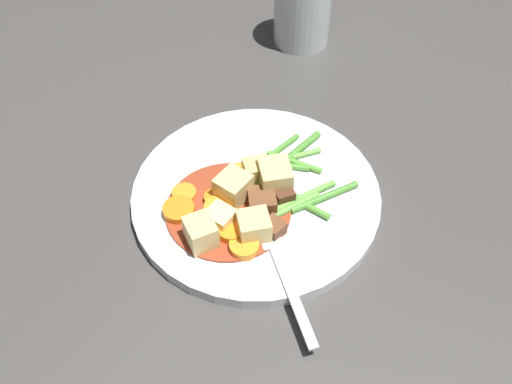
% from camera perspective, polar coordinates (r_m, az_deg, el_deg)
% --- Properties ---
extents(ground_plane, '(3.00, 3.00, 0.00)m').
position_cam_1_polar(ground_plane, '(0.66, 0.00, -0.83)').
color(ground_plane, '#423F3D').
extents(dinner_plate, '(0.28, 0.28, 0.01)m').
position_cam_1_polar(dinner_plate, '(0.66, 0.00, -0.42)').
color(dinner_plate, white).
rests_on(dinner_plate, ground_plane).
extents(stew_sauce, '(0.14, 0.14, 0.00)m').
position_cam_1_polar(stew_sauce, '(0.64, -2.70, -1.72)').
color(stew_sauce, '#93381E').
rests_on(stew_sauce, dinner_plate).
extents(carrot_slice_0, '(0.04, 0.04, 0.01)m').
position_cam_1_polar(carrot_slice_0, '(0.66, -1.30, 1.58)').
color(carrot_slice_0, orange).
rests_on(carrot_slice_0, dinner_plate).
extents(carrot_slice_1, '(0.03, 0.03, 0.01)m').
position_cam_1_polar(carrot_slice_1, '(0.64, -3.95, -0.73)').
color(carrot_slice_1, orange).
rests_on(carrot_slice_1, dinner_plate).
extents(carrot_slice_2, '(0.04, 0.04, 0.01)m').
position_cam_1_polar(carrot_slice_2, '(0.63, -7.46, -1.78)').
color(carrot_slice_2, orange).
rests_on(carrot_slice_2, dinner_plate).
extents(carrot_slice_3, '(0.03, 0.03, 0.01)m').
position_cam_1_polar(carrot_slice_3, '(0.63, -3.66, -1.76)').
color(carrot_slice_3, orange).
rests_on(carrot_slice_3, dinner_plate).
extents(carrot_slice_4, '(0.04, 0.04, 0.01)m').
position_cam_1_polar(carrot_slice_4, '(0.60, -1.15, -5.27)').
color(carrot_slice_4, orange).
rests_on(carrot_slice_4, dinner_plate).
extents(carrot_slice_5, '(0.04, 0.04, 0.01)m').
position_cam_1_polar(carrot_slice_5, '(0.65, -6.95, -0.19)').
color(carrot_slice_5, orange).
rests_on(carrot_slice_5, dinner_plate).
extents(carrot_slice_6, '(0.04, 0.04, 0.01)m').
position_cam_1_polar(carrot_slice_6, '(0.61, -2.42, -3.78)').
color(carrot_slice_6, orange).
rests_on(carrot_slice_6, dinner_plate).
extents(potato_chunk_0, '(0.05, 0.05, 0.04)m').
position_cam_1_polar(potato_chunk_0, '(0.64, 1.84, 1.36)').
color(potato_chunk_0, '#E5CC7A').
rests_on(potato_chunk_0, dinner_plate).
extents(potato_chunk_1, '(0.04, 0.04, 0.03)m').
position_cam_1_polar(potato_chunk_1, '(0.60, -5.50, -3.87)').
color(potato_chunk_1, '#E5CC7A').
rests_on(potato_chunk_1, dinner_plate).
extents(potato_chunk_2, '(0.03, 0.03, 0.02)m').
position_cam_1_polar(potato_chunk_2, '(0.62, -3.41, -2.57)').
color(potato_chunk_2, '#EAD68C').
rests_on(potato_chunk_2, dinner_plate).
extents(potato_chunk_3, '(0.04, 0.04, 0.03)m').
position_cam_1_polar(potato_chunk_3, '(0.60, -0.21, -3.38)').
color(potato_chunk_3, '#E5CC7A').
rests_on(potato_chunk_3, dinner_plate).
extents(potato_chunk_4, '(0.04, 0.04, 0.03)m').
position_cam_1_polar(potato_chunk_4, '(0.65, 0.07, 1.95)').
color(potato_chunk_4, '#DBBC6B').
rests_on(potato_chunk_4, dinner_plate).
extents(potato_chunk_5, '(0.03, 0.03, 0.03)m').
position_cam_1_polar(potato_chunk_5, '(0.63, -2.20, 0.34)').
color(potato_chunk_5, '#E5CC7A').
rests_on(potato_chunk_5, dinner_plate).
extents(meat_chunk_0, '(0.03, 0.03, 0.02)m').
position_cam_1_polar(meat_chunk_0, '(0.64, 2.56, -0.09)').
color(meat_chunk_0, '#4C2B19').
rests_on(meat_chunk_0, dinner_plate).
extents(meat_chunk_1, '(0.04, 0.04, 0.02)m').
position_cam_1_polar(meat_chunk_1, '(0.63, 0.58, -0.95)').
color(meat_chunk_1, brown).
rests_on(meat_chunk_1, dinner_plate).
extents(meat_chunk_2, '(0.02, 0.02, 0.02)m').
position_cam_1_polar(meat_chunk_2, '(0.61, 1.72, -3.48)').
color(meat_chunk_2, brown).
rests_on(meat_chunk_2, dinner_plate).
extents(green_bean_0, '(0.06, 0.03, 0.01)m').
position_cam_1_polar(green_bean_0, '(0.64, 3.78, -1.32)').
color(green_bean_0, '#66AD42').
rests_on(green_bean_0, dinner_plate).
extents(green_bean_1, '(0.08, 0.04, 0.01)m').
position_cam_1_polar(green_bean_1, '(0.65, 6.62, -0.49)').
color(green_bean_1, '#4C8E33').
rests_on(green_bean_1, dinner_plate).
extents(green_bean_2, '(0.02, 0.07, 0.01)m').
position_cam_1_polar(green_bean_2, '(0.68, 3.71, 2.92)').
color(green_bean_2, '#599E38').
rests_on(green_bean_2, dinner_plate).
extents(green_bean_3, '(0.05, 0.06, 0.01)m').
position_cam_1_polar(green_bean_3, '(0.65, 1.06, -0.23)').
color(green_bean_3, '#4C8E33').
rests_on(green_bean_3, dinner_plate).
extents(green_bean_4, '(0.01, 0.06, 0.01)m').
position_cam_1_polar(green_bean_4, '(0.64, 4.87, -1.29)').
color(green_bean_4, '#599E38').
rests_on(green_bean_4, dinner_plate).
extents(green_bean_5, '(0.04, 0.06, 0.01)m').
position_cam_1_polar(green_bean_5, '(0.68, 2.53, 2.67)').
color(green_bean_5, '#4C8E33').
rests_on(green_bean_5, dinner_plate).
extents(green_bean_6, '(0.06, 0.01, 0.01)m').
position_cam_1_polar(green_bean_6, '(0.70, 4.41, 4.52)').
color(green_bean_6, '#4C8E33').
rests_on(green_bean_6, dinner_plate).
extents(green_bean_7, '(0.05, 0.01, 0.01)m').
position_cam_1_polar(green_bean_7, '(0.70, 2.61, 4.40)').
color(green_bean_7, '#4C8E33').
rests_on(green_bean_7, dinner_plate).
extents(green_bean_8, '(0.07, 0.04, 0.01)m').
position_cam_1_polar(green_bean_8, '(0.68, 3.59, 3.25)').
color(green_bean_8, '#66AD42').
rests_on(green_bean_8, dinner_plate).
extents(green_bean_9, '(0.03, 0.08, 0.01)m').
position_cam_1_polar(green_bean_9, '(0.65, -0.25, 0.37)').
color(green_bean_9, '#4C8E33').
rests_on(green_bean_9, dinner_plate).
extents(green_bean_10, '(0.08, 0.04, 0.01)m').
position_cam_1_polar(green_bean_10, '(0.65, 4.57, -0.47)').
color(green_bean_10, '#66AD42').
rests_on(green_bean_10, dinner_plate).
extents(fork, '(0.11, 0.15, 0.00)m').
position_cam_1_polar(fork, '(0.59, 2.42, -7.11)').
color(fork, silver).
rests_on(fork, dinner_plate).
extents(water_glass, '(0.08, 0.08, 0.12)m').
position_cam_1_polar(water_glass, '(0.86, 4.53, 17.71)').
color(water_glass, silver).
rests_on(water_glass, ground_plane).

